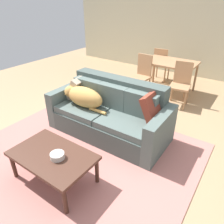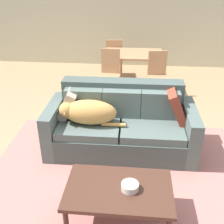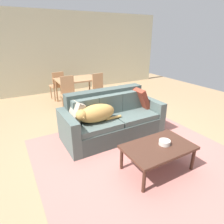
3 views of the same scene
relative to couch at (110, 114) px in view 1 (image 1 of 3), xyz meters
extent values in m
plane|color=tan|center=(0.14, -0.15, -0.35)|extent=(10.00, 10.00, 0.00)
cube|color=beige|center=(0.14, 3.85, 1.00)|extent=(8.00, 0.12, 2.70)
cube|color=#BA7369|center=(0.00, -0.95, -0.35)|extent=(3.27, 3.17, 0.01)
cube|color=#42504C|center=(0.00, -0.06, -0.18)|extent=(1.70, 0.91, 0.35)
cube|color=#51615D|center=(-0.42, -0.07, 0.05)|extent=(0.83, 0.87, 0.11)
cube|color=#51615D|center=(0.42, -0.06, 0.05)|extent=(0.83, 0.87, 0.11)
cube|color=#42504C|center=(0.00, 0.26, 0.34)|extent=(1.69, 0.26, 0.46)
cube|color=#51615D|center=(-0.53, 0.07, 0.30)|extent=(0.52, 0.17, 0.38)
cube|color=#51615D|center=(0.00, 0.07, 0.30)|extent=(0.52, 0.17, 0.38)
cube|color=#51615D|center=(0.52, 0.08, 0.30)|extent=(0.52, 0.17, 0.38)
cube|color=#51615D|center=(-0.93, -0.07, -0.02)|extent=(0.17, 0.90, 0.66)
cube|color=#51615D|center=(0.93, -0.05, -0.02)|extent=(0.17, 0.90, 0.66)
ellipsoid|color=tan|center=(-0.40, -0.17, 0.27)|extent=(0.71, 0.32, 0.33)
sphere|color=tan|center=(-0.71, -0.20, 0.31)|extent=(0.20, 0.20, 0.20)
cone|color=olive|center=(-0.70, -0.28, 0.30)|extent=(0.09, 0.11, 0.09)
cylinder|color=tan|center=(-0.08, -0.23, 0.14)|extent=(0.32, 0.05, 0.05)
cube|color=tan|center=(-0.75, 0.04, 0.29)|extent=(0.32, 0.42, 0.42)
cube|color=maroon|center=(0.75, 0.06, 0.31)|extent=(0.29, 0.46, 0.46)
cube|color=#4A2B1F|center=(0.06, -1.31, 0.05)|extent=(1.04, 0.65, 0.04)
cylinder|color=#3F251A|center=(-0.41, -1.59, -0.16)|extent=(0.05, 0.05, 0.38)
cylinder|color=#3F251A|center=(0.53, -1.59, -0.16)|extent=(0.05, 0.05, 0.38)
cylinder|color=#3F251A|center=(-0.41, -1.04, -0.16)|extent=(0.05, 0.05, 0.38)
cylinder|color=#3F251A|center=(0.53, -1.04, -0.16)|extent=(0.05, 0.05, 0.38)
cylinder|color=silver|center=(0.17, -1.32, 0.10)|extent=(0.17, 0.17, 0.07)
cube|color=tan|center=(0.10, 2.29, 0.37)|extent=(1.20, 0.84, 0.04)
cylinder|color=#9A704D|center=(-0.45, 1.92, 0.00)|extent=(0.05, 0.05, 0.70)
cylinder|color=#9A704D|center=(0.65, 1.92, 0.00)|extent=(0.05, 0.05, 0.70)
cylinder|color=#9A704D|center=(-0.45, 2.66, 0.00)|extent=(0.05, 0.05, 0.70)
cylinder|color=#9A704D|center=(0.65, 2.66, 0.00)|extent=(0.05, 0.05, 0.70)
cube|color=tan|center=(-0.34, 1.65, 0.08)|extent=(0.42, 0.42, 0.04)
cube|color=tan|center=(-0.33, 1.83, 0.35)|extent=(0.36, 0.06, 0.49)
cylinder|color=#A47752|center=(-0.52, 1.49, -0.14)|extent=(0.04, 0.04, 0.42)
cylinder|color=#A47752|center=(-0.18, 1.47, -0.14)|extent=(0.04, 0.04, 0.42)
cylinder|color=#A47752|center=(-0.50, 1.83, -0.14)|extent=(0.04, 0.04, 0.42)
cylinder|color=#A47752|center=(-0.16, 1.81, -0.14)|extent=(0.04, 0.04, 0.42)
cube|color=tan|center=(0.60, 1.66, 0.08)|extent=(0.45, 0.45, 0.04)
cube|color=tan|center=(0.57, 1.84, 0.33)|extent=(0.36, 0.09, 0.47)
cylinder|color=#A47752|center=(0.46, 1.47, -0.15)|extent=(0.04, 0.04, 0.41)
cylinder|color=#A47752|center=(0.79, 1.52, -0.15)|extent=(0.04, 0.04, 0.41)
cylinder|color=#A47752|center=(0.41, 1.81, -0.15)|extent=(0.04, 0.04, 0.41)
cylinder|color=#A47752|center=(0.74, 1.86, -0.15)|extent=(0.04, 0.04, 0.41)
cube|color=tan|center=(-0.35, 2.92, 0.08)|extent=(0.44, 0.44, 0.04)
cube|color=tan|center=(-0.33, 2.74, 0.32)|extent=(0.36, 0.07, 0.44)
cylinder|color=#A47752|center=(-0.20, 3.11, -0.15)|extent=(0.04, 0.04, 0.42)
cylinder|color=#A47752|center=(-0.54, 3.07, -0.15)|extent=(0.04, 0.04, 0.42)
cylinder|color=#A47752|center=(-0.17, 2.77, -0.15)|extent=(0.04, 0.04, 0.42)
cylinder|color=#A47752|center=(-0.50, 2.74, -0.15)|extent=(0.04, 0.04, 0.42)
camera|label=1|loc=(1.82, -2.55, 1.78)|focal=34.20mm
camera|label=2|loc=(0.19, -3.33, 1.96)|focal=44.24mm
camera|label=3|loc=(-1.71, -3.05, 1.60)|focal=30.22mm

